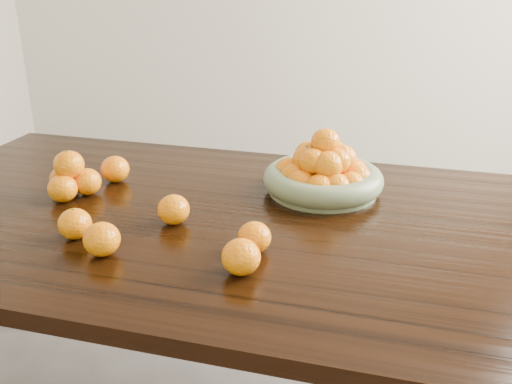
% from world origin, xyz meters
% --- Properties ---
extents(dining_table, '(2.00, 1.00, 0.75)m').
position_xyz_m(dining_table, '(0.00, 0.00, 0.66)').
color(dining_table, black).
rests_on(dining_table, ground).
extents(fruit_bowl, '(0.33, 0.33, 0.18)m').
position_xyz_m(fruit_bowl, '(0.13, 0.22, 0.80)').
color(fruit_bowl, '#6A7958').
rests_on(fruit_bowl, dining_table).
extents(orange_pyramid, '(0.15, 0.14, 0.13)m').
position_xyz_m(orange_pyramid, '(-0.52, 0.01, 0.80)').
color(orange_pyramid, orange).
rests_on(orange_pyramid, dining_table).
extents(loose_orange_0, '(0.08, 0.08, 0.07)m').
position_xyz_m(loose_orange_0, '(-0.37, -0.21, 0.79)').
color(loose_orange_0, orange).
rests_on(loose_orange_0, dining_table).
extents(loose_orange_1, '(0.08, 0.08, 0.07)m').
position_xyz_m(loose_orange_1, '(-0.27, -0.26, 0.79)').
color(loose_orange_1, orange).
rests_on(loose_orange_1, dining_table).
extents(loose_orange_2, '(0.08, 0.08, 0.08)m').
position_xyz_m(loose_orange_2, '(0.04, -0.26, 0.79)').
color(loose_orange_2, orange).
rests_on(loose_orange_2, dining_table).
extents(loose_orange_3, '(0.08, 0.08, 0.08)m').
position_xyz_m(loose_orange_3, '(-0.45, 0.14, 0.79)').
color(loose_orange_3, orange).
rests_on(loose_orange_3, dining_table).
extents(loose_orange_4, '(0.07, 0.07, 0.07)m').
position_xyz_m(loose_orange_4, '(0.04, -0.16, 0.78)').
color(loose_orange_4, orange).
rests_on(loose_orange_4, dining_table).
extents(loose_orange_5, '(0.08, 0.08, 0.07)m').
position_xyz_m(loose_orange_5, '(-0.18, -0.08, 0.79)').
color(loose_orange_5, orange).
rests_on(loose_orange_5, dining_table).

